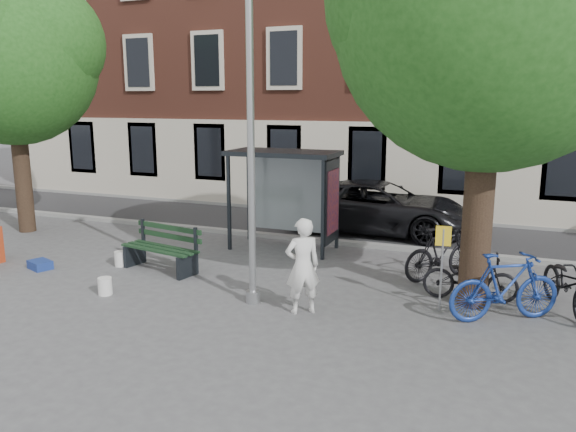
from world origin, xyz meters
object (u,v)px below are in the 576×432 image
(bike_a, at_px, (470,277))
(painter, at_px, (303,266))
(bus_shelter, at_px, (299,178))
(bike_c, at_px, (568,284))
(bench, at_px, (162,250))
(bike_d, at_px, (441,253))
(lamppost, at_px, (251,161))
(bike_b, at_px, (505,287))
(notice_sign, at_px, (442,253))
(car_dark, at_px, (380,207))

(bike_a, bearing_deg, painter, 117.66)
(bus_shelter, bearing_deg, bike_c, -20.34)
(bench, xyz_separation_m, bike_d, (6.12, 1.73, 0.12))
(bus_shelter, distance_m, bench, 4.00)
(lamppost, bearing_deg, bike_b, 10.59)
(bike_b, xyz_separation_m, bike_d, (-1.35, 2.04, -0.04))
(bike_a, bearing_deg, bus_shelter, 56.82)
(lamppost, height_order, notice_sign, lamppost)
(lamppost, distance_m, bike_b, 5.13)
(car_dark, distance_m, notice_sign, 6.47)
(bike_b, bearing_deg, bike_a, 4.95)
(bike_d, relative_size, notice_sign, 1.20)
(bike_d, distance_m, notice_sign, 2.07)
(bike_a, height_order, bike_d, bike_d)
(bus_shelter, xyz_separation_m, car_dark, (1.55, 2.76, -1.15))
(painter, height_order, bike_a, painter)
(bike_a, bearing_deg, notice_sign, 144.34)
(bike_a, relative_size, bike_d, 0.92)
(notice_sign, bearing_deg, painter, -162.93)
(bus_shelter, height_order, notice_sign, bus_shelter)
(lamppost, xyz_separation_m, bike_d, (3.23, 2.90, -2.19))
(bus_shelter, relative_size, notice_sign, 1.74)
(lamppost, relative_size, painter, 3.37)
(bench, xyz_separation_m, bike_a, (6.82, 0.57, 0.01))
(car_dark, bearing_deg, bike_b, -147.83)
(lamppost, xyz_separation_m, bike_c, (5.67, 1.78, -2.24))
(bike_c, xyz_separation_m, bike_d, (-2.44, 1.12, 0.05))
(bench, bearing_deg, bike_a, 15.95)
(car_dark, height_order, notice_sign, notice_sign)
(bench, distance_m, bike_c, 8.58)
(bus_shelter, distance_m, bike_c, 6.83)
(painter, bearing_deg, bike_c, 165.51)
(bike_b, height_order, bike_c, bike_b)
(bench, relative_size, car_dark, 0.38)
(lamppost, xyz_separation_m, bike_b, (4.58, 0.86, -2.15))
(bus_shelter, distance_m, painter, 4.68)
(lamppost, bearing_deg, bus_shelter, 98.43)
(bench, bearing_deg, bike_b, 8.86)
(lamppost, height_order, bike_c, lamppost)
(bike_d, bearing_deg, bench, 58.36)
(lamppost, xyz_separation_m, bus_shelter, (-0.61, 4.11, -0.87))
(bike_c, bearing_deg, bike_b, -158.77)
(bike_b, bearing_deg, notice_sign, 55.60)
(bench, relative_size, bike_b, 0.99)
(bench, xyz_separation_m, bike_b, (7.47, -0.31, 0.16))
(bench, relative_size, bike_c, 1.01)
(bike_a, relative_size, bike_c, 0.88)
(bike_c, relative_size, notice_sign, 1.26)
(bus_shelter, height_order, car_dark, bus_shelter)
(bench, bearing_deg, notice_sign, 8.94)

